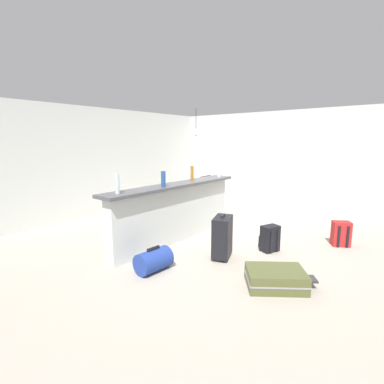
% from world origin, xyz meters
% --- Properties ---
extents(ground_plane, '(13.00, 13.00, 0.05)m').
position_xyz_m(ground_plane, '(0.00, 0.00, -0.03)').
color(ground_plane, '#ADA393').
extents(wall_back, '(6.60, 0.10, 2.50)m').
position_xyz_m(wall_back, '(0.00, 3.05, 1.25)').
color(wall_back, silver).
rests_on(wall_back, ground_plane).
extents(wall_right, '(0.10, 6.00, 2.50)m').
position_xyz_m(wall_right, '(3.05, 0.30, 1.25)').
color(wall_right, silver).
rests_on(wall_right, ground_plane).
extents(partition_half_wall, '(2.80, 0.20, 0.97)m').
position_xyz_m(partition_half_wall, '(-0.62, 0.36, 0.49)').
color(partition_half_wall, silver).
rests_on(partition_half_wall, ground_plane).
extents(bar_countertop, '(2.96, 0.40, 0.05)m').
position_xyz_m(bar_countertop, '(-0.62, 0.36, 1.00)').
color(bar_countertop, '#4C4C51').
rests_on(bar_countertop, partition_half_wall).
extents(bottle_clear, '(0.06, 0.06, 0.28)m').
position_xyz_m(bottle_clear, '(-1.84, 0.35, 1.16)').
color(bottle_clear, silver).
rests_on(bottle_clear, bar_countertop).
extents(bottle_blue, '(0.07, 0.07, 0.25)m').
position_xyz_m(bottle_blue, '(-1.00, 0.29, 1.15)').
color(bottle_blue, '#284C89').
rests_on(bottle_blue, bar_countertop).
extents(bottle_amber, '(0.06, 0.06, 0.28)m').
position_xyz_m(bottle_amber, '(-0.15, 0.38, 1.16)').
color(bottle_amber, '#9E661E').
rests_on(bottle_amber, bar_countertop).
extents(bottle_white, '(0.07, 0.07, 0.22)m').
position_xyz_m(bottle_white, '(0.65, 0.32, 1.13)').
color(bottle_white, silver).
rests_on(bottle_white, bar_countertop).
extents(dining_table, '(1.10, 0.80, 0.74)m').
position_xyz_m(dining_table, '(1.34, 1.48, 0.65)').
color(dining_table, brown).
rests_on(dining_table, ground_plane).
extents(dining_chair_near_partition, '(0.42, 0.42, 0.93)m').
position_xyz_m(dining_chair_near_partition, '(1.23, 0.99, 0.52)').
color(dining_chair_near_partition, '#4C331E').
rests_on(dining_chair_near_partition, ground_plane).
extents(pendant_lamp, '(0.34, 0.34, 0.66)m').
position_xyz_m(pendant_lamp, '(1.29, 1.43, 1.96)').
color(pendant_lamp, black).
extents(suitcase_flat_olive, '(0.81, 0.86, 0.22)m').
position_xyz_m(suitcase_flat_olive, '(-1.08, -1.68, 0.11)').
color(suitcase_flat_olive, '#51562D').
rests_on(suitcase_flat_olive, ground_plane).
extents(duffel_bag_blue, '(0.50, 0.33, 0.34)m').
position_xyz_m(duffel_bag_blue, '(-1.71, -0.21, 0.15)').
color(duffel_bag_blue, '#233D93').
rests_on(duffel_bag_blue, ground_plane).
extents(suitcase_upright_black, '(0.50, 0.39, 0.67)m').
position_xyz_m(suitcase_upright_black, '(-0.73, -0.67, 0.33)').
color(suitcase_upright_black, black).
rests_on(suitcase_upright_black, ground_plane).
extents(backpack_red, '(0.33, 0.33, 0.42)m').
position_xyz_m(backpack_red, '(0.94, -1.95, 0.20)').
color(backpack_red, red).
rests_on(backpack_red, ground_plane).
extents(backpack_black, '(0.33, 0.31, 0.42)m').
position_xyz_m(backpack_black, '(-0.03, -1.12, 0.20)').
color(backpack_black, black).
rests_on(backpack_black, ground_plane).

